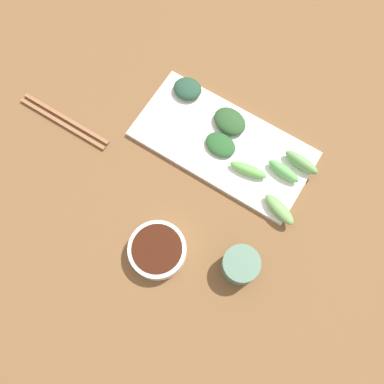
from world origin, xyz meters
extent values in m
cube|color=brown|center=(0.00, 0.00, 0.01)|extent=(2.10, 2.10, 0.02)
cylinder|color=white|center=(-0.15, -0.04, 0.04)|extent=(0.11, 0.11, 0.04)
cylinder|color=#341307|center=(-0.15, -0.04, 0.05)|extent=(0.10, 0.10, 0.02)
cube|color=white|center=(0.12, -0.03, 0.03)|extent=(0.19, 0.39, 0.01)
ellipsoid|color=#245427|center=(0.11, -0.03, 0.04)|extent=(0.06, 0.07, 0.02)
ellipsoid|color=#284E26|center=(0.17, -0.02, 0.04)|extent=(0.07, 0.09, 0.02)
ellipsoid|color=#63B150|center=(0.09, -0.11, 0.04)|extent=(0.04, 0.08, 0.02)
ellipsoid|color=#5CAE59|center=(0.13, -0.17, 0.05)|extent=(0.03, 0.08, 0.03)
ellipsoid|color=#234632|center=(0.19, 0.10, 0.04)|extent=(0.07, 0.07, 0.02)
ellipsoid|color=#699F5A|center=(0.16, -0.19, 0.05)|extent=(0.03, 0.08, 0.03)
ellipsoid|color=#6EA559|center=(0.05, -0.20, 0.04)|extent=(0.05, 0.08, 0.03)
cube|color=#90603F|center=(-0.03, 0.30, 0.02)|extent=(0.01, 0.23, 0.01)
cube|color=#90603F|center=(-0.01, 0.30, 0.02)|extent=(0.01, 0.23, 0.01)
cylinder|color=#4D725C|center=(-0.09, -0.19, 0.05)|extent=(0.07, 0.07, 0.06)
camera|label=1|loc=(-0.24, -0.17, 0.85)|focal=38.65mm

